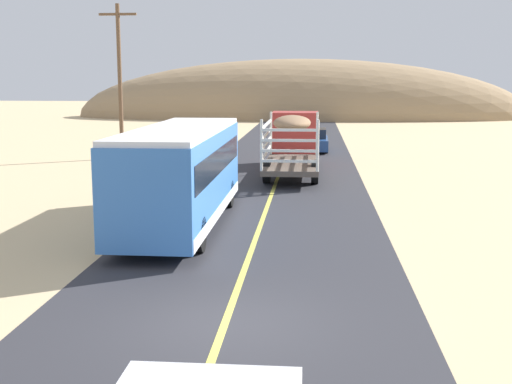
{
  "coord_description": "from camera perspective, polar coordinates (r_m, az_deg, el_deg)",
  "views": [
    {
      "loc": [
        1.68,
        -12.39,
        4.8
      ],
      "look_at": [
        0.0,
        7.04,
        1.42
      ],
      "focal_mm": 46.57,
      "sensor_mm": 36.0,
      "label": 1
    }
  ],
  "objects": [
    {
      "name": "car_far",
      "position": [
        43.67,
        4.99,
        4.41
      ],
      "size": [
        1.8,
        4.4,
        1.46
      ],
      "color": "#264C8C",
      "rests_on": "road_surface"
    },
    {
      "name": "road_surface",
      "position": [
        13.39,
        -2.65,
        -11.14
      ],
      "size": [
        8.0,
        120.0,
        0.02
      ],
      "primitive_type": "cube",
      "color": "#2D2D33",
      "rests_on": "ground"
    },
    {
      "name": "livestock_truck",
      "position": [
        34.51,
        3.28,
        4.83
      ],
      "size": [
        2.53,
        9.7,
        3.02
      ],
      "color": "#B2332D",
      "rests_on": "road_surface"
    },
    {
      "name": "road_centre_line",
      "position": [
        13.38,
        -2.65,
        -11.09
      ],
      "size": [
        0.16,
        117.6,
        0.0
      ],
      "primitive_type": "cube",
      "color": "#D8CC4C",
      "rests_on": "road_surface"
    },
    {
      "name": "distant_hill",
      "position": [
        80.77,
        3.83,
        6.42
      ],
      "size": [
        54.41,
        17.52,
        13.91
      ],
      "primitive_type": "ellipsoid",
      "color": "#997C5A",
      "rests_on": "ground"
    },
    {
      "name": "bus",
      "position": [
        21.48,
        -6.41,
        1.61
      ],
      "size": [
        2.54,
        10.0,
        3.21
      ],
      "color": "#3872C6",
      "rests_on": "road_surface"
    },
    {
      "name": "power_pole_mid",
      "position": [
        40.2,
        -11.62,
        9.63
      ],
      "size": [
        2.2,
        0.24,
        8.97
      ],
      "color": "brown",
      "rests_on": "ground"
    },
    {
      "name": "ground_plane",
      "position": [
        13.39,
        -2.65,
        -11.18
      ],
      "size": [
        240.0,
        240.0,
        0.0
      ],
      "primitive_type": "plane",
      "color": "#CCB284"
    }
  ]
}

